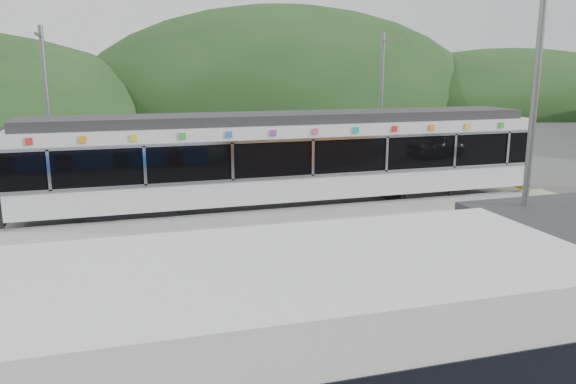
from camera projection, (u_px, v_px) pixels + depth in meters
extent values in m
plane|color=#4C4C4F|center=(290.00, 261.00, 16.20)|extent=(120.00, 120.00, 0.00)
ellipsoid|color=#1E3D19|center=(284.00, 112.00, 71.19)|extent=(52.00, 39.00, 26.00)
ellipsoid|color=#1E3D19|center=(507.00, 110.00, 73.90)|extent=(44.00, 33.00, 16.00)
cube|color=#9E9E99|center=(261.00, 226.00, 19.24)|extent=(26.00, 3.20, 0.30)
cube|color=yellow|center=(271.00, 232.00, 18.00)|extent=(26.00, 0.10, 0.01)
cube|color=black|center=(131.00, 212.00, 20.52)|extent=(3.20, 2.20, 0.56)
cube|color=black|center=(422.00, 191.00, 23.97)|extent=(3.20, 2.20, 0.56)
cube|color=silver|center=(288.00, 182.00, 22.09)|extent=(20.00, 2.90, 0.92)
cube|color=black|center=(288.00, 152.00, 21.83)|extent=(20.00, 2.96, 1.45)
cube|color=silver|center=(300.00, 176.00, 20.58)|extent=(20.00, 0.05, 0.10)
cube|color=silver|center=(300.00, 140.00, 20.28)|extent=(20.00, 0.05, 0.10)
cube|color=silver|center=(288.00, 128.00, 21.62)|extent=(20.00, 2.90, 0.45)
cube|color=#2D2D30|center=(288.00, 118.00, 21.54)|extent=(19.40, 2.50, 0.36)
cube|color=yellow|center=(506.00, 150.00, 24.80)|extent=(0.24, 2.92, 3.00)
cube|color=black|center=(3.00, 175.00, 19.00)|extent=(0.20, 2.92, 3.00)
cube|color=silver|center=(49.00, 170.00, 17.99)|extent=(0.10, 0.05, 1.35)
cube|color=silver|center=(145.00, 166.00, 18.85)|extent=(0.10, 0.05, 1.35)
cube|color=silver|center=(233.00, 162.00, 19.71)|extent=(0.10, 0.05, 1.35)
cube|color=silver|center=(313.00, 158.00, 20.57)|extent=(0.10, 0.05, 1.35)
cube|color=silver|center=(387.00, 154.00, 21.43)|extent=(0.10, 0.05, 1.35)
cube|color=silver|center=(455.00, 151.00, 22.29)|extent=(0.10, 0.05, 1.35)
cube|color=silver|center=(508.00, 148.00, 23.01)|extent=(0.10, 0.05, 1.35)
cube|color=red|center=(29.00, 141.00, 17.65)|extent=(0.22, 0.04, 0.22)
cube|color=orange|center=(83.00, 140.00, 18.11)|extent=(0.22, 0.04, 0.22)
cube|color=yellow|center=(134.00, 138.00, 18.57)|extent=(0.22, 0.04, 0.22)
cube|color=green|center=(183.00, 136.00, 19.03)|extent=(0.22, 0.04, 0.22)
cube|color=blue|center=(229.00, 135.00, 19.49)|extent=(0.22, 0.04, 0.22)
cube|color=purple|center=(273.00, 133.00, 19.95)|extent=(0.22, 0.04, 0.22)
cube|color=#E54C8C|center=(316.00, 132.00, 20.41)|extent=(0.22, 0.04, 0.22)
cube|color=#19A5A5|center=(356.00, 130.00, 20.86)|extent=(0.22, 0.04, 0.22)
cube|color=red|center=(395.00, 129.00, 21.32)|extent=(0.22, 0.04, 0.22)
cube|color=orange|center=(432.00, 128.00, 21.78)|extent=(0.22, 0.04, 0.22)
cube|color=yellow|center=(467.00, 126.00, 22.24)|extent=(0.22, 0.04, 0.22)
cube|color=green|center=(502.00, 125.00, 22.70)|extent=(0.22, 0.04, 0.22)
cylinder|color=slate|center=(49.00, 120.00, 21.46)|extent=(0.18, 0.18, 7.00)
cube|color=slate|center=(38.00, 35.00, 20.04)|extent=(0.08, 1.80, 0.08)
cylinder|color=slate|center=(381.00, 112.00, 25.48)|extent=(0.18, 0.18, 7.00)
cube|color=slate|center=(391.00, 40.00, 24.06)|extent=(0.08, 1.80, 0.08)
cylinder|color=slate|center=(527.00, 182.00, 10.10)|extent=(0.12, 0.12, 6.87)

